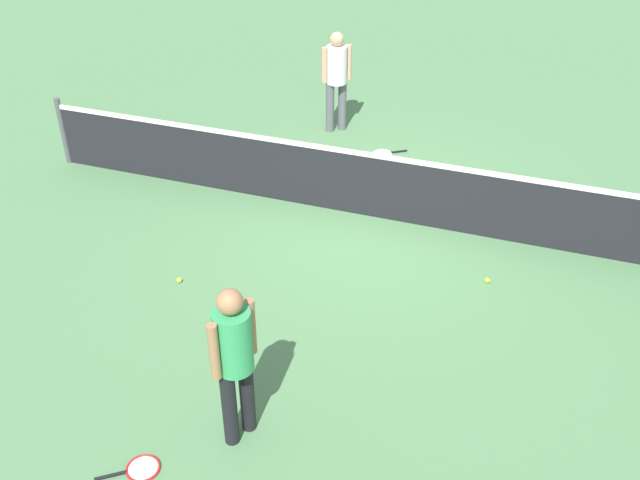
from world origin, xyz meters
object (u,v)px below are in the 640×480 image
Objects in this scene: tennis_racket_far_player at (384,154)px; player_far_side at (337,74)px; tennis_ball_by_net at (487,280)px; player_near_side at (234,354)px; tennis_racket_near_player at (140,469)px; tennis_ball_midcourt at (179,280)px.

player_far_side is at bearing 148.40° from tennis_racket_far_player.
tennis_racket_far_player is 3.59m from tennis_ball_by_net.
tennis_ball_by_net is at bearing -48.79° from player_far_side.
player_near_side is 3.79m from tennis_ball_by_net.
tennis_racket_far_player is (0.44, 6.77, 0.00)m from tennis_racket_near_player.
tennis_ball_by_net is at bearing -54.48° from tennis_racket_far_player.
tennis_racket_far_player is at bearing 125.52° from tennis_ball_by_net.
player_far_side is 2.95× the size of tennis_racket_far_player.
tennis_ball_by_net is 1.00× the size of tennis_ball_midcourt.
tennis_racket_near_player is 4.60m from tennis_ball_by_net.
tennis_ball_by_net and tennis_ball_midcourt have the same top height.
player_far_side reaches higher than tennis_racket_near_player.
tennis_racket_far_player is at bearing 92.23° from player_near_side.
player_near_side reaches higher than tennis_racket_near_player.
player_near_side is 2.75m from tennis_ball_midcourt.
player_far_side is (-1.26, 6.71, 0.00)m from player_near_side.
tennis_ball_by_net is (1.85, 3.16, -0.98)m from player_near_side.
player_near_side is at bearing -79.35° from player_far_side.
player_near_side is at bearing -87.77° from tennis_racket_far_player.
player_far_side is 4.82m from tennis_ball_by_net.
tennis_racket_far_player is 4.40m from tennis_ball_midcourt.
tennis_racket_near_player is 8.65× the size of tennis_ball_by_net.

